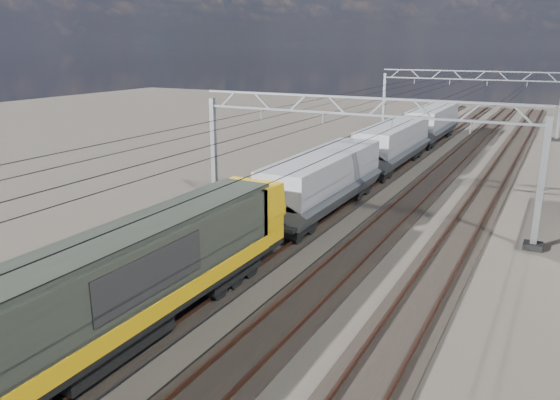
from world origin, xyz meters
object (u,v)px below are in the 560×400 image
at_px(hopper_wagon_lead, 324,179).
at_px(hopper_wagon_third, 433,121).
at_px(hopper_wagon_mid, 393,142).
at_px(catenary_gantry_far, 467,100).
at_px(catenary_gantry_mid, 355,155).
at_px(locomotive, 98,294).

distance_m(hopper_wagon_lead, hopper_wagon_third, 28.40).
bearing_deg(hopper_wagon_mid, catenary_gantry_far, 84.67).
bearing_deg(hopper_wagon_lead, catenary_gantry_mid, -9.72).
height_order(catenary_gantry_far, hopper_wagon_lead, catenary_gantry_far).
distance_m(hopper_wagon_lead, hopper_wagon_mid, 14.20).
relative_size(catenary_gantry_far, hopper_wagon_mid, 1.53).
xyz_separation_m(catenary_gantry_mid, hopper_wagon_third, (-2.00, 28.74, -1.67)).
height_order(hopper_wagon_lead, hopper_wagon_mid, same).
relative_size(catenary_gantry_mid, hopper_wagon_lead, 1.53).
distance_m(locomotive, hopper_wagon_lead, 17.70).
relative_size(locomotive, hopper_wagon_third, 1.62).
bearing_deg(catenary_gantry_far, hopper_wagon_lead, -93.21).
bearing_deg(locomotive, catenary_gantry_far, 87.85).
bearing_deg(locomotive, hopper_wagon_lead, 90.00).
distance_m(catenary_gantry_mid, hopper_wagon_mid, 14.77).
height_order(locomotive, hopper_wagon_mid, locomotive).
height_order(catenary_gantry_mid, hopper_wagon_lead, catenary_gantry_mid).
xyz_separation_m(catenary_gantry_far, locomotive, (-2.00, -53.35, -1.58)).
height_order(catenary_gantry_far, locomotive, catenary_gantry_far).
xyz_separation_m(hopper_wagon_lead, hopper_wagon_third, (0.00, 28.40, 0.00)).
xyz_separation_m(catenary_gantry_far, hopper_wagon_lead, (-2.00, -35.66, -1.67)).
xyz_separation_m(catenary_gantry_far, hopper_wagon_third, (-2.00, -7.26, -1.67)).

